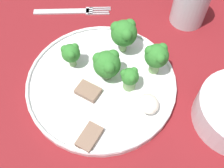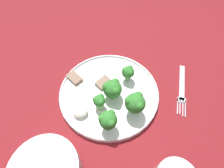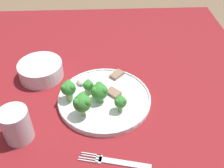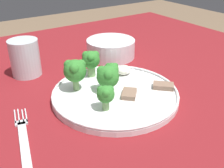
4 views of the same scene
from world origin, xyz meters
TOP-DOWN VIEW (x-y plane):
  - table at (0.00, 0.00)m, footprint 1.21×1.14m
  - dinner_plate at (-0.04, -0.04)m, footprint 0.29×0.29m
  - fork at (-0.26, -0.06)m, footprint 0.06×0.18m
  - cream_bowl at (0.09, 0.17)m, footprint 0.15×0.15m
  - drinking_glass at (-0.17, 0.19)m, footprint 0.08×0.08m
  - broccoli_floret_near_rim_left at (-0.05, -0.02)m, footprint 0.05×0.05m
  - broccoli_floret_center_left at (-0.02, 0.01)m, footprint 0.03×0.03m
  - broccoli_floret_back_left at (-0.11, 0.02)m, footprint 0.05×0.05m
  - broccoli_floret_front_left at (-0.04, 0.07)m, footprint 0.05×0.04m
  - broccoli_floret_center_back at (-0.09, -0.08)m, footprint 0.04×0.04m
  - meat_slice_front_slice at (-0.02, -0.07)m, footprint 0.05×0.05m
  - meat_slice_middle_slice at (0.07, -0.08)m, footprint 0.05×0.05m
  - sauce_dollop at (0.03, 0.03)m, footprint 0.04×0.04m

SIDE VIEW (x-z plane):
  - table at x=0.00m, z-range 0.29..1.07m
  - fork at x=-0.26m, z-range 0.77..0.78m
  - dinner_plate at x=-0.04m, z-range 0.77..0.79m
  - meat_slice_front_slice at x=-0.02m, z-range 0.79..0.80m
  - meat_slice_middle_slice at x=0.07m, z-range 0.79..0.80m
  - sauce_dollop at x=0.03m, z-range 0.79..0.81m
  - cream_bowl at x=0.09m, z-range 0.77..0.83m
  - broccoli_floret_center_left at x=-0.02m, z-range 0.79..0.84m
  - drinking_glass at x=-0.17m, z-range 0.77..0.87m
  - broccoli_floret_center_back at x=-0.09m, z-range 0.79..0.85m
  - broccoli_floret_near_rim_left at x=-0.05m, z-range 0.79..0.86m
  - broccoli_floret_front_left at x=-0.04m, z-range 0.80..0.86m
  - broccoli_floret_back_left at x=-0.11m, z-range 0.80..0.87m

